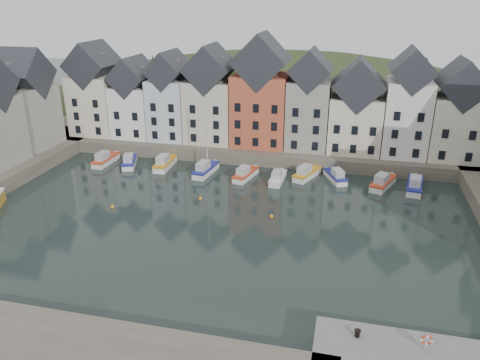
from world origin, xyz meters
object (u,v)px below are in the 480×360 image
(boat_a, at_px, (105,160))
(boat_d, at_px, (205,169))
(mooring_bollard, at_px, (357,333))
(life_ring_post, at_px, (427,340))

(boat_a, height_order, boat_d, boat_d)
(boat_a, relative_size, boat_d, 0.50)
(boat_a, relative_size, mooring_bollard, 10.78)
(boat_a, relative_size, life_ring_post, 4.65)
(mooring_bollard, height_order, life_ring_post, life_ring_post)
(boat_d, distance_m, mooring_bollard, 40.41)
(mooring_bollard, relative_size, life_ring_post, 0.43)
(mooring_bollard, bearing_deg, boat_a, 138.54)
(boat_a, distance_m, life_ring_post, 55.82)
(boat_d, height_order, mooring_bollard, boat_d)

